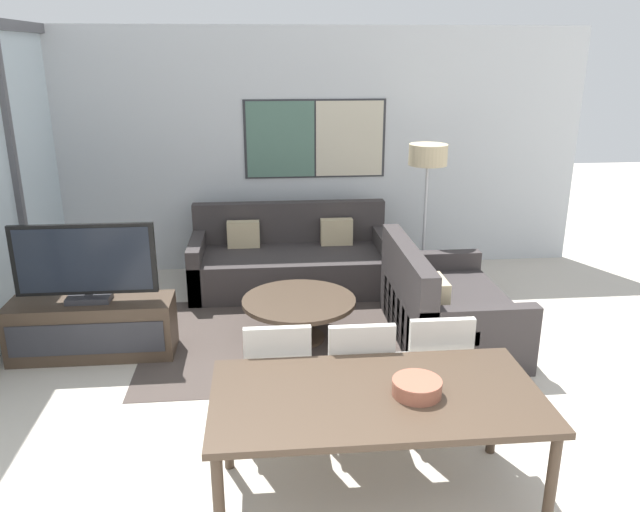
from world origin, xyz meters
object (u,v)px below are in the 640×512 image
dining_table (376,403)px  dining_chair_centre (358,372)px  television (85,264)px  floor_lamp (428,164)px  sofa_side (441,310)px  tv_console (93,328)px  fruit_bowl (417,386)px  sofa_main (291,262)px  coffee_table (299,309)px  dining_chair_left (278,374)px  dining_chair_right (434,365)px

dining_table → dining_chair_centre: 0.67m
television → floor_lamp: 3.56m
television → sofa_side: television is taller
tv_console → floor_lamp: size_ratio=0.87×
dining_chair_centre → fruit_bowl: dining_chair_centre is taller
sofa_main → sofa_side: bearing=-49.4°
tv_console → fruit_bowl: bearing=-42.6°
tv_console → sofa_side: (3.08, 0.04, 0.03)m
sofa_side → dining_table: (-0.99, -2.12, 0.39)m
dining_table → dining_chair_centre: dining_chair_centre is taller
television → fruit_bowl: (2.30, -2.12, -0.06)m
tv_console → sofa_side: sofa_side is taller
coffee_table → dining_chair_left: size_ratio=1.15×
sofa_main → dining_chair_centre: dining_chair_centre is taller
dining_chair_right → floor_lamp: (0.62, 2.74, 0.89)m
tv_console → sofa_main: (1.79, 1.54, 0.03)m
coffee_table → dining_chair_centre: 1.61m
sofa_side → television: bearing=90.7°
coffee_table → dining_table: size_ratio=0.56×
floor_lamp → coffee_table: bearing=-140.0°
television → coffee_table: bearing=4.4°
tv_console → fruit_bowl: (2.30, -2.12, 0.53)m
tv_console → floor_lamp: bearing=22.7°
television → coffee_table: (1.79, 0.14, -0.54)m
sofa_main → dining_chair_centre: (0.30, -2.98, 0.22)m
dining_chair_right → floor_lamp: size_ratio=0.56×
tv_console → dining_chair_centre: dining_chair_centre is taller
dining_chair_left → dining_chair_centre: bearing=-2.7°
dining_chair_right → dining_table: bearing=-127.2°
tv_console → television: size_ratio=1.18×
dining_chair_right → television: bearing=152.1°
television → sofa_main: television is taller
sofa_side → fruit_bowl: size_ratio=5.67×
floor_lamp → television: bearing=-157.3°
sofa_main → floor_lamp: floor_lamp is taller
television → dining_chair_centre: bearing=-34.5°
tv_console → sofa_side: 3.08m
sofa_main → sofa_side: same height
coffee_table → dining_table: 2.27m
dining_chair_right → fruit_bowl: bearing=-113.2°
sofa_side → fruit_bowl: 2.35m
dining_chair_right → floor_lamp: bearing=77.2°
coffee_table → fruit_bowl: bearing=-77.2°
sofa_side → dining_chair_centre: size_ratio=1.75×
dining_chair_centre → dining_chair_right: 0.53m
dining_chair_right → tv_console: bearing=152.1°
dining_chair_left → dining_table: bearing=-51.8°
dining_chair_centre → dining_chair_right: same height
dining_chair_left → fruit_bowl: bearing=-43.6°
fruit_bowl → dining_chair_right: bearing=66.8°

